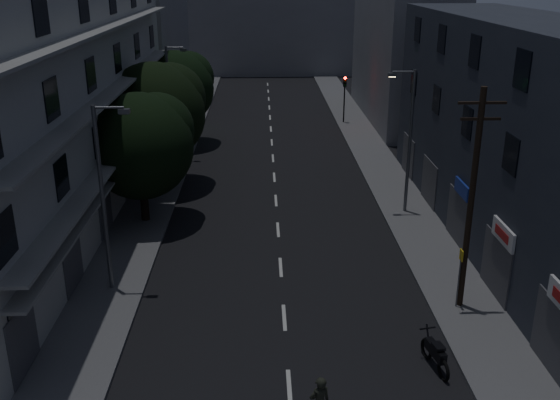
{
  "coord_description": "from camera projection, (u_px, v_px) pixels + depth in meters",
  "views": [
    {
      "loc": [
        -0.84,
        -15.32,
        13.14
      ],
      "look_at": [
        0.0,
        12.0,
        3.0
      ],
      "focal_mm": 40.0,
      "sensor_mm": 36.0,
      "label": 1
    }
  ],
  "objects": [
    {
      "name": "building_left",
      "position": [
        51.0,
        93.0,
        33.04
      ],
      "size": [
        7.0,
        36.0,
        14.0
      ],
      "color": "#A7A8A3",
      "rests_on": "ground"
    },
    {
      "name": "street_lamp_left_far",
      "position": [
        171.0,
        97.0,
        44.3
      ],
      "size": [
        1.51,
        0.25,
        8.0
      ],
      "color": "#55565C",
      "rests_on": "sidewalk_left"
    },
    {
      "name": "street_lamp_right",
      "position": [
        408.0,
        135.0,
        34.15
      ],
      "size": [
        1.51,
        0.25,
        8.0
      ],
      "color": "#5B5F63",
      "rests_on": "sidewalk_right"
    },
    {
      "name": "building_right",
      "position": [
        523.0,
        135.0,
        30.5
      ],
      "size": [
        6.19,
        28.0,
        11.0
      ],
      "color": "#292D38",
      "rests_on": "ground"
    },
    {
      "name": "traffic_signal_far_left",
      "position": [
        197.0,
        90.0,
        54.91
      ],
      "size": [
        0.28,
        0.37,
        4.1
      ],
      "color": "black",
      "rests_on": "sidewalk_left"
    },
    {
      "name": "lane_markings",
      "position": [
        272.0,
        150.0,
        48.23
      ],
      "size": [
        0.15,
        60.5,
        0.01
      ],
      "color": "beige",
      "rests_on": "ground"
    },
    {
      "name": "traffic_signal_far_right",
      "position": [
        345.0,
        90.0,
        55.35
      ],
      "size": [
        0.28,
        0.37,
        4.1
      ],
      "color": "black",
      "rests_on": "sidewalk_right"
    },
    {
      "name": "building_far_end",
      "position": [
        267.0,
        34.0,
        82.81
      ],
      "size": [
        24.0,
        8.0,
        10.0
      ],
      "primitive_type": "cube",
      "color": "slate",
      "rests_on": "ground"
    },
    {
      "name": "ground",
      "position": [
        274.0,
        175.0,
        42.38
      ],
      "size": [
        160.0,
        160.0,
        0.0
      ],
      "primitive_type": "plane",
      "color": "black",
      "rests_on": "ground"
    },
    {
      "name": "building_far_right",
      "position": [
        402.0,
        47.0,
        56.39
      ],
      "size": [
        6.0,
        20.0,
        13.0
      ],
      "primitive_type": "cube",
      "color": "slate",
      "rests_on": "ground"
    },
    {
      "name": "utility_pole",
      "position": [
        472.0,
        197.0,
        24.07
      ],
      "size": [
        1.8,
        0.24,
        9.0
      ],
      "color": "black",
      "rests_on": "sidewalk_right"
    },
    {
      "name": "tree_mid",
      "position": [
        155.0,
        109.0,
        38.49
      ],
      "size": [
        6.32,
        6.32,
        7.77
      ],
      "color": "black",
      "rests_on": "sidewalk_left"
    },
    {
      "name": "building_far_left",
      "position": [
        146.0,
        25.0,
        60.8
      ],
      "size": [
        6.0,
        20.0,
        16.0
      ],
      "primitive_type": "cube",
      "color": "slate",
      "rests_on": "ground"
    },
    {
      "name": "tree_far",
      "position": [
        177.0,
        86.0,
        48.17
      ],
      "size": [
        5.85,
        5.85,
        7.24
      ],
      "color": "black",
      "rests_on": "sidewalk_left"
    },
    {
      "name": "tree_near",
      "position": [
        141.0,
        142.0,
        32.99
      ],
      "size": [
        5.7,
        5.7,
        7.04
      ],
      "color": "black",
      "rests_on": "sidewalk_left"
    },
    {
      "name": "sidewalk_left",
      "position": [
        163.0,
        175.0,
        42.13
      ],
      "size": [
        3.0,
        90.0,
        0.15
      ],
      "primitive_type": "cube",
      "color": "#565659",
      "rests_on": "ground"
    },
    {
      "name": "street_lamp_left_near",
      "position": [
        105.0,
        191.0,
        25.61
      ],
      "size": [
        1.51,
        0.25,
        8.0
      ],
      "color": "#595B60",
      "rests_on": "sidewalk_left"
    },
    {
      "name": "bus_stop_sign",
      "position": [
        460.0,
        268.0,
        25.0
      ],
      "size": [
        0.06,
        0.35,
        2.52
      ],
      "color": "#595B60",
      "rests_on": "sidewalk_right"
    },
    {
      "name": "sidewalk_right",
      "position": [
        384.0,
        173.0,
        42.57
      ],
      "size": [
        3.0,
        90.0,
        0.15
      ],
      "primitive_type": "cube",
      "color": "#565659",
      "rests_on": "ground"
    },
    {
      "name": "motorcycle",
      "position": [
        435.0,
        354.0,
        21.72
      ],
      "size": [
        0.7,
        2.08,
        1.35
      ],
      "rotation": [
        0.0,
        0.0,
        0.2
      ],
      "color": "black",
      "rests_on": "ground"
    }
  ]
}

